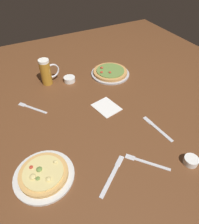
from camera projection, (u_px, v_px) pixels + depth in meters
The scene contains 11 objects.
ground_plane at pixel (100, 116), 1.20m from camera, with size 2.40×2.40×0.03m, color brown.
pizza_plate_near at pixel (44, 174), 0.89m from camera, with size 0.26×0.26×0.05m.
pizza_plate_far at pixel (110, 72), 1.50m from camera, with size 0.28×0.28×0.05m.
beer_mug_dark at pixel (46, 72), 1.37m from camera, with size 0.13×0.07×0.18m.
ramekin_sauce at pixel (191, 161), 0.94m from camera, with size 0.07×0.07×0.03m, color white.
ramekin_butter at pixel (69, 79), 1.44m from camera, with size 0.08×0.08×0.03m, color white.
napkin_folded at pixel (106, 107), 1.24m from camera, with size 0.12×0.15×0.01m, color white.
fork_left at pixel (146, 162), 0.95m from camera, with size 0.15×0.17×0.01m.
knife_right at pixel (112, 175), 0.90m from camera, with size 0.19×0.15×0.01m.
fork_spare at pixel (32, 108), 1.23m from camera, with size 0.14×0.17×0.01m.
knife_spare at pixel (157, 128), 1.11m from camera, with size 0.04×0.21×0.01m.
Camera 1 is at (-0.40, -0.78, 0.81)m, focal length 33.32 mm.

